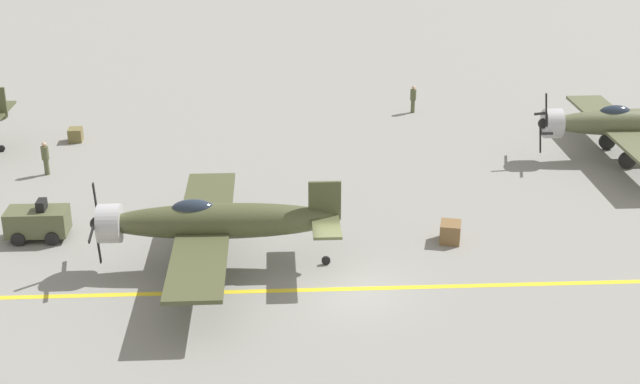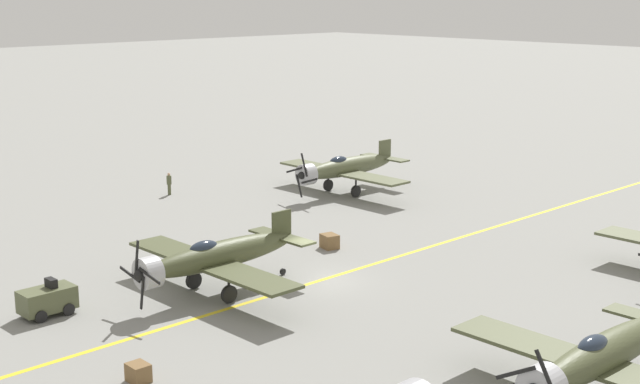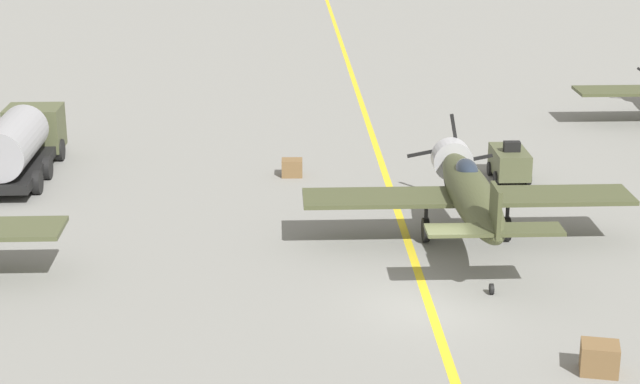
# 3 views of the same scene
# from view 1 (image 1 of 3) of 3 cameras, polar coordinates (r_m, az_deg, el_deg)

# --- Properties ---
(ground_plane) EXTENTS (400.00, 400.00, 0.00)m
(ground_plane) POSITION_cam_1_polar(r_m,az_deg,el_deg) (34.75, 1.81, -6.22)
(ground_plane) COLOR gray
(taxiway_stripe) EXTENTS (0.30, 160.00, 0.01)m
(taxiway_stripe) POSITION_cam_1_polar(r_m,az_deg,el_deg) (34.75, 1.81, -6.22)
(taxiway_stripe) COLOR yellow
(taxiway_stripe) RESTS_ON ground
(airplane_near_right) EXTENTS (12.00, 9.98, 3.73)m
(airplane_near_right) POSITION_cam_1_polar(r_m,az_deg,el_deg) (50.29, 19.06, 4.21)
(airplane_near_right) COLOR #575C3D
(airplane_near_right) RESTS_ON ground
(airplane_mid_center) EXTENTS (12.00, 9.98, 3.78)m
(airplane_mid_center) POSITION_cam_1_polar(r_m,az_deg,el_deg) (35.76, -6.93, -1.92)
(airplane_mid_center) COLOR #484D2E
(airplane_mid_center) RESTS_ON ground
(tow_tractor) EXTENTS (1.57, 2.60, 1.79)m
(tow_tractor) POSITION_cam_1_polar(r_m,az_deg,el_deg) (40.40, -17.62, -1.83)
(tow_tractor) COLOR #515638
(tow_tractor) RESTS_ON ground
(ground_crew_walking) EXTENTS (0.38, 0.38, 1.75)m
(ground_crew_walking) POSITION_cam_1_polar(r_m,az_deg,el_deg) (47.73, -17.17, 2.16)
(ground_crew_walking) COLOR #515638
(ground_crew_walking) RESTS_ON ground
(ground_crew_inspecting) EXTENTS (0.37, 0.37, 1.71)m
(ground_crew_inspecting) POSITION_cam_1_polar(r_m,az_deg,el_deg) (56.18, 5.98, 6.00)
(ground_crew_inspecting) COLOR #515638
(ground_crew_inspecting) RESTS_ON ground
(supply_crate_by_tanker) EXTENTS (1.21, 1.08, 0.86)m
(supply_crate_by_tanker) POSITION_cam_1_polar(r_m,az_deg,el_deg) (38.80, 8.34, -2.56)
(supply_crate_by_tanker) COLOR brown
(supply_crate_by_tanker) RESTS_ON ground
(supply_crate_outboard) EXTENTS (0.94, 0.79, 0.75)m
(supply_crate_outboard) POSITION_cam_1_polar(r_m,az_deg,el_deg) (52.67, -15.38, 3.55)
(supply_crate_outboard) COLOR brown
(supply_crate_outboard) RESTS_ON ground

